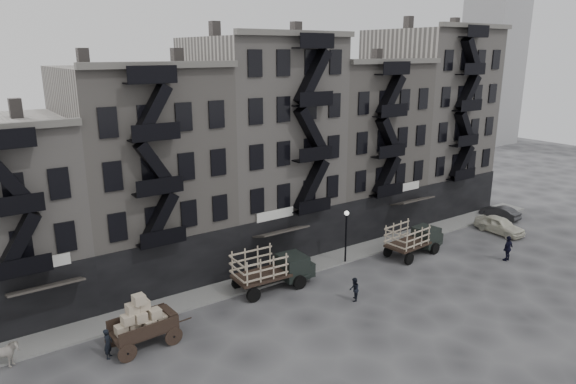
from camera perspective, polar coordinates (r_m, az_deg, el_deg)
ground at (r=37.10m, az=5.48°, el=-10.22°), size 140.00×140.00×0.00m
sidewalk at (r=39.72m, az=1.96°, el=-8.24°), size 55.00×2.50×0.15m
building_midwest at (r=38.08m, az=-15.76°, el=1.93°), size 10.00×11.35×16.20m
building_center at (r=42.08m, az=-2.90°, el=5.13°), size 10.00×11.35×18.20m
building_mideast at (r=48.20m, az=7.29°, el=5.13°), size 10.00×11.35×16.20m
building_east at (r=55.11m, az=15.18°, el=7.59°), size 10.00×11.35×19.20m
lamp_post at (r=39.66m, az=6.48°, el=-4.16°), size 0.36×0.36×4.28m
horse at (r=31.50m, az=-29.34°, el=-15.65°), size 1.96×1.08×1.58m
wagon at (r=30.26m, az=-16.07°, el=-13.23°), size 3.86×2.26×3.16m
stake_truck_west at (r=35.75m, az=-1.83°, el=-8.25°), size 5.91×2.67×2.91m
stake_truck_east at (r=42.69m, az=13.84°, el=-4.82°), size 5.63×2.67×2.74m
car_east at (r=50.34m, az=22.46°, el=-3.41°), size 1.99×4.60×1.54m
car_far at (r=54.71m, az=22.48°, el=-2.11°), size 1.51×3.89×1.26m
pedestrian_west at (r=30.27m, az=-19.37°, el=-15.60°), size 0.68×0.74×1.69m
pedestrian_mid at (r=34.70m, az=7.36°, el=-10.70°), size 0.99×0.98×1.61m
policeman at (r=44.06m, az=23.25°, el=-5.78°), size 1.23×0.57×2.05m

